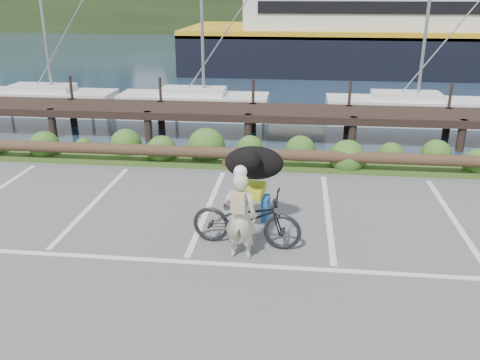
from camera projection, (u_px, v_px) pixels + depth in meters
name	position (u px, v px, depth m)	size (l,w,h in m)	color
ground	(190.00, 251.00, 9.31)	(72.00, 72.00, 0.00)	#545557
harbor_backdrop	(291.00, 19.00, 82.21)	(170.00, 160.00, 30.00)	#1B2D42
vegetation_strip	(228.00, 159.00, 14.22)	(34.00, 1.60, 0.10)	#3D5B21
log_rail	(225.00, 169.00, 13.59)	(32.00, 0.30, 0.60)	#443021
bicycle	(246.00, 218.00, 9.36)	(0.72, 2.06, 1.08)	black
cyclist	(240.00, 216.00, 8.83)	(0.58, 0.38, 1.60)	beige
dog	(254.00, 163.00, 9.66)	(1.13, 0.55, 0.65)	black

